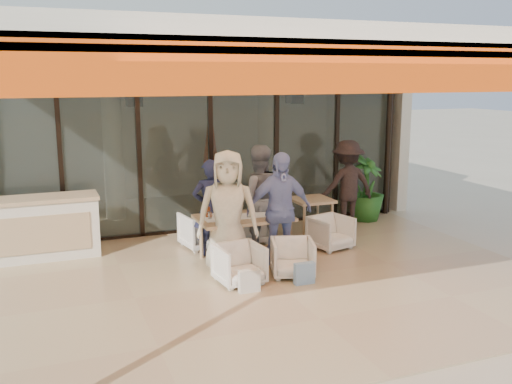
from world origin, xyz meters
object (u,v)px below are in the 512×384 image
Objects in this scene: diner_periwinkle at (279,210)px; side_chair at (331,231)px; diner_cream at (228,213)px; potted_palm at (366,189)px; chair_near_left at (239,262)px; host_counter at (40,228)px; chair_far_right at (248,224)px; dining_table at (243,220)px; chair_near_right at (293,256)px; diner_grey at (258,199)px; diner_navy at (210,208)px; standing_woman at (347,185)px; chair_far_left at (202,228)px; side_table at (311,204)px.

side_chair is at bearing 25.30° from diner_periwinkle.
potted_palm is (3.66, 2.00, -0.26)m from diner_cream.
chair_near_left is at bearing -70.79° from diner_cream.
host_counter reaches higher than chair_near_left.
chair_far_right is at bearing 60.32° from chair_near_left.
dining_table reaches higher than chair_near_left.
dining_table is 0.80× the size of diner_cream.
chair_near_right is at bearing 90.80° from chair_far_right.
host_counter is 3.30m from dining_table.
host_counter is 3.45m from chair_near_left.
diner_grey is at bearing 92.08° from diner_periwinkle.
diner_periwinkle is at bearing 90.80° from chair_far_right.
diner_navy is 3.07m from standing_woman.
chair_far_right reaches higher than side_chair.
chair_far_left is 0.43× the size of diner_navy.
chair_far_left is 1.08× the size of side_chair.
diner_navy is 1.20× the size of potted_palm.
chair_far_left is at bearing 84.17° from chair_near_left.
side_chair is at bearing 172.53° from diner_grey.
diner_periwinkle reaches higher than standing_woman.
chair_near_left is 0.40× the size of diner_navy.
diner_cream reaches higher than chair_near_right.
diner_cream is at bearing 166.85° from chair_near_right.
diner_navy is at bearing 10.34° from diner_grey.
diner_periwinkle reaches higher than chair_near_right.
chair_near_right is 3.07m from standing_woman.
side_chair is (2.04, 0.51, -0.62)m from diner_cream.
diner_grey is (3.46, -0.84, 0.38)m from host_counter.
host_counter is at bearing -177.65° from potted_palm.
diner_navy is at bearing -169.86° from side_table.
diner_periwinkle is at bearing 24.94° from chair_near_left.
diner_grey is at bearing 148.18° from side_chair.
diner_cream is (-0.84, 0.50, 0.63)m from chair_near_right.
diner_grey is 3.04m from potted_palm.
chair_near_right is 0.98× the size of side_chair.
chair_near_left is 2.71m from side_table.
potted_palm is (0.68, 0.38, -0.19)m from standing_woman.
diner_cream reaches higher than diner_periwinkle.
host_counter is 2.48× the size of side_table.
dining_table is 0.66m from diner_periwinkle.
diner_cream is at bearing 84.17° from chair_near_left.
diner_periwinkle is (0.00, -1.40, 0.56)m from chair_far_right.
chair_far_left reaches higher than chair_far_right.
host_counter is 2.86× the size of chair_near_left.
diner_periwinkle reaches higher than chair_near_left.
host_counter is at bearing -1.14° from standing_woman.
chair_near_right is at bearing -124.20° from side_table.
chair_far_left is 1.13m from diner_grey.
dining_table is 2.01× the size of side_table.
chair_near_left is 3.70m from standing_woman.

